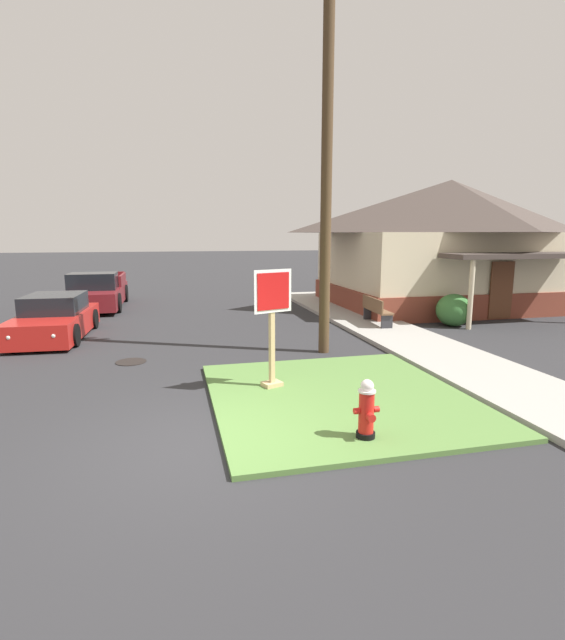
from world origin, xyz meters
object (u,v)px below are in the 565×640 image
object	(u,v)px
manhole_cover	(131,362)
fire_hydrant	(366,410)
street_bench	(376,309)
parked_sedan_red	(55,319)
pickup_truck_maroon	(96,293)
stop_sign	(272,329)
utility_pole	(327,145)

from	to	relation	value
manhole_cover	fire_hydrant	bearing A→B (deg)	-55.57
street_bench	parked_sedan_red	bearing A→B (deg)	175.57
fire_hydrant	manhole_cover	xyz separation A→B (m)	(-3.63, 5.30, -0.48)
fire_hydrant	manhole_cover	distance (m)	6.45
pickup_truck_maroon	fire_hydrant	bearing A→B (deg)	-68.52
parked_sedan_red	street_bench	xyz separation A→B (m)	(9.73, -0.75, 0.05)
fire_hydrant	stop_sign	distance (m)	2.78
street_bench	utility_pole	distance (m)	5.86
manhole_cover	pickup_truck_maroon	xyz separation A→B (m)	(-1.99, 8.99, 0.61)
pickup_truck_maroon	street_bench	xyz separation A→B (m)	(9.38, -6.43, -0.02)
stop_sign	pickup_truck_maroon	size ratio (longest dim) A/B	0.43
parked_sedan_red	utility_pole	distance (m)	9.07
pickup_truck_maroon	utility_pole	bearing A→B (deg)	-53.71
parked_sedan_red	utility_pole	xyz separation A→B (m)	(7.06, -3.46, 4.51)
stop_sign	street_bench	bearing A→B (deg)	49.19
fire_hydrant	parked_sedan_red	bearing A→B (deg)	124.73
fire_hydrant	utility_pole	xyz separation A→B (m)	(1.09, 5.15, 4.57)
manhole_cover	parked_sedan_red	size ratio (longest dim) A/B	0.17
fire_hydrant	manhole_cover	size ratio (longest dim) A/B	1.24
fire_hydrant	manhole_cover	bearing A→B (deg)	124.43
manhole_cover	street_bench	size ratio (longest dim) A/B	0.39
stop_sign	utility_pole	xyz separation A→B (m)	(1.91, 2.59, 3.84)
manhole_cover	utility_pole	distance (m)	6.91
parked_sedan_red	street_bench	world-z (taller)	parked_sedan_red
manhole_cover	utility_pole	world-z (taller)	utility_pole
utility_pole	street_bench	bearing A→B (deg)	45.43
stop_sign	fire_hydrant	bearing A→B (deg)	-72.33
parked_sedan_red	manhole_cover	bearing A→B (deg)	-54.78
fire_hydrant	street_bench	world-z (taller)	street_bench
street_bench	utility_pole	bearing A→B (deg)	-134.57
manhole_cover	pickup_truck_maroon	size ratio (longest dim) A/B	0.13
manhole_cover	pickup_truck_maroon	world-z (taller)	pickup_truck_maroon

